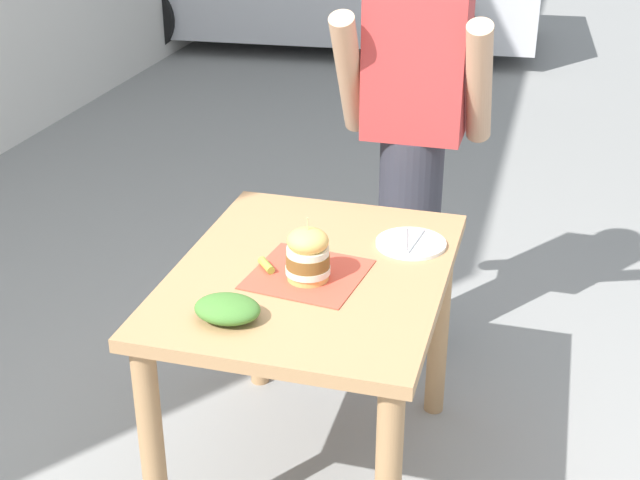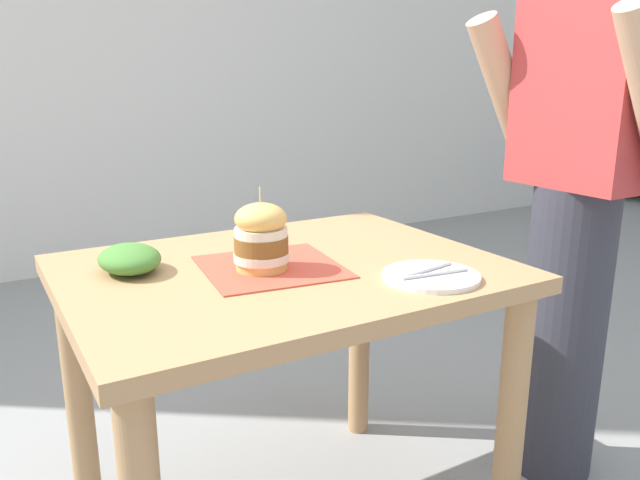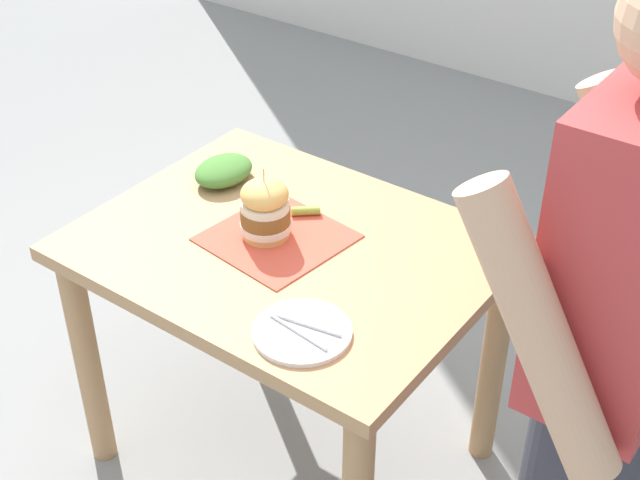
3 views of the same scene
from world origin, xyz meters
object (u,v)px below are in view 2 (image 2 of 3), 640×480
Objects in this scene: sandwich at (261,236)px; pickle_spear at (248,249)px; patio_table at (285,318)px; side_plate_with_forks at (431,276)px; side_salad at (130,259)px; diner_across_table at (577,191)px; parked_car_mid_block at (413,102)px.

sandwich is 2.56× the size of pickle_spear.
pickle_spear is at bearing -163.01° from patio_table.
side_plate_with_forks is (0.26, 0.24, 0.14)m from patio_table.
diner_across_table is (0.28, 1.19, 0.09)m from side_salad.
pickle_spear is at bearing -40.80° from parked_car_mid_block.
diner_across_table is (0.27, 0.89, 0.11)m from pickle_spear.
sandwich is at bearing 61.68° from side_salad.
parked_car_mid_block is at bearing 139.83° from patio_table.
parked_car_mid_block is at bearing 139.20° from pickle_spear.
side_salad is 0.11× the size of diner_across_table.
parked_car_mid_block reaches higher than patio_table.
sandwich is 0.15m from pickle_spear.
side_plate_with_forks is at bearing 36.07° from pickle_spear.
side_plate_with_forks is 10.12m from parked_car_mid_block.
diner_across_table is at bearing 81.53° from sandwich.
side_plate_with_forks is 1.22× the size of side_salad.
side_salad is at bearing -124.45° from side_plate_with_forks.
side_plate_with_forks is 0.64m from diner_across_table.
side_plate_with_forks is at bearing -79.90° from diner_across_table.
pickle_spear is 10.00m from parked_car_mid_block.
patio_table is 5.26× the size of sandwich.
side_plate_with_forks is at bearing 43.12° from patio_table.
pickle_spear is (-0.13, 0.02, -0.07)m from sandwich.
sandwich is 0.05× the size of parked_car_mid_block.
side_plate_with_forks reaches higher than patio_table.
patio_table is 0.23m from sandwich.
patio_table is at bearing -99.66° from diner_across_table.
sandwich is 0.31m from side_salad.
diner_across_table is (0.14, 0.92, 0.04)m from sandwich.
pickle_spear is 0.34× the size of side_plate_with_forks.
side_salad is 10.19m from parked_car_mid_block.
patio_table is 0.38m from side_plate_with_forks.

